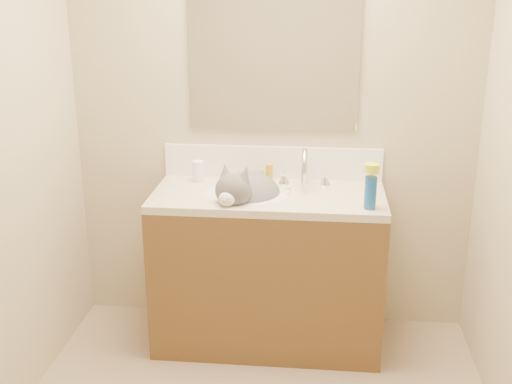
% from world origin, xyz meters
% --- Properties ---
extents(room_shell, '(2.24, 2.54, 2.52)m').
position_xyz_m(room_shell, '(0.00, 0.00, 1.49)').
color(room_shell, tan).
rests_on(room_shell, ground).
extents(vanity_cabinet, '(1.20, 0.55, 0.82)m').
position_xyz_m(vanity_cabinet, '(0.00, 0.97, 0.41)').
color(vanity_cabinet, brown).
rests_on(vanity_cabinet, ground).
extents(counter_slab, '(1.20, 0.55, 0.04)m').
position_xyz_m(counter_slab, '(0.00, 0.97, 0.84)').
color(counter_slab, beige).
rests_on(counter_slab, vanity_cabinet).
extents(basin, '(0.45, 0.36, 0.14)m').
position_xyz_m(basin, '(-0.12, 0.94, 0.79)').
color(basin, white).
rests_on(basin, vanity_cabinet).
extents(faucet, '(0.28, 0.20, 0.21)m').
position_xyz_m(faucet, '(0.18, 1.11, 0.95)').
color(faucet, silver).
rests_on(faucet, counter_slab).
extents(cat, '(0.45, 0.52, 0.35)m').
position_xyz_m(cat, '(-0.12, 0.95, 0.85)').
color(cat, '#524F52').
rests_on(cat, basin).
extents(backsplash, '(1.20, 0.02, 0.18)m').
position_xyz_m(backsplash, '(0.00, 1.24, 0.95)').
color(backsplash, white).
rests_on(backsplash, counter_slab).
extents(mirror, '(0.90, 0.02, 0.80)m').
position_xyz_m(mirror, '(0.00, 1.24, 1.54)').
color(mirror, white).
rests_on(mirror, room_shell).
extents(pill_bottle, '(0.07, 0.07, 0.11)m').
position_xyz_m(pill_bottle, '(-0.40, 1.14, 0.92)').
color(pill_bottle, white).
rests_on(pill_bottle, counter_slab).
extents(pill_label, '(0.07, 0.07, 0.04)m').
position_xyz_m(pill_label, '(-0.40, 1.14, 0.91)').
color(pill_label, orange).
rests_on(pill_label, pill_bottle).
extents(silver_jar, '(0.06, 0.06, 0.05)m').
position_xyz_m(silver_jar, '(-0.07, 1.18, 0.89)').
color(silver_jar, '#B7B7BC').
rests_on(silver_jar, counter_slab).
extents(amber_bottle, '(0.05, 0.05, 0.10)m').
position_xyz_m(amber_bottle, '(-0.01, 1.18, 0.91)').
color(amber_bottle, gold).
rests_on(amber_bottle, counter_slab).
extents(toothbrush, '(0.02, 0.14, 0.01)m').
position_xyz_m(toothbrush, '(0.10, 1.02, 0.86)').
color(toothbrush, white).
rests_on(toothbrush, counter_slab).
extents(toothbrush_head, '(0.02, 0.03, 0.01)m').
position_xyz_m(toothbrush_head, '(0.10, 1.02, 0.87)').
color(toothbrush_head, '#6F95EC').
rests_on(toothbrush_head, counter_slab).
extents(spray_can, '(0.07, 0.07, 0.16)m').
position_xyz_m(spray_can, '(0.50, 0.79, 0.94)').
color(spray_can, '#16509F').
rests_on(spray_can, counter_slab).
extents(spray_cap, '(0.09, 0.09, 0.04)m').
position_xyz_m(spray_cap, '(0.50, 0.79, 1.06)').
color(spray_cap, '#D7EF19').
rests_on(spray_cap, spray_can).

